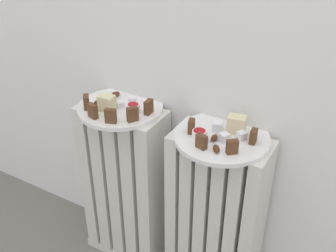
{
  "coord_description": "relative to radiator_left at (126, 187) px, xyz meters",
  "views": [
    {
      "loc": [
        0.49,
        -0.57,
        1.17
      ],
      "look_at": [
        0.0,
        0.28,
        0.57
      ],
      "focal_mm": 43.9,
      "sensor_mm": 36.0,
      "label": 1
    }
  ],
  "objects": [
    {
      "name": "plate_right",
      "position": [
        0.32,
        0.0,
        0.3
      ],
      "size": [
        0.25,
        0.25,
        0.01
      ],
      "primitive_type": "cylinder",
      "color": "white",
      "rests_on": "radiator_right"
    },
    {
      "name": "plate_left",
      "position": [
        0.0,
        0.0,
        0.3
      ],
      "size": [
        0.25,
        0.25,
        0.01
      ],
      "primitive_type": "cylinder",
      "color": "white",
      "rests_on": "radiator_left"
    },
    {
      "name": "dark_cake_slice_right_0",
      "position": [
        0.25,
        -0.03,
        0.32
      ],
      "size": [
        0.02,
        0.03,
        0.04
      ],
      "primitive_type": "cube",
      "rotation": [
        0.0,
        0.0,
        -1.25
      ],
      "color": "#56351E",
      "rests_on": "plate_right"
    },
    {
      "name": "dark_cake_slice_left_1",
      "position": [
        -0.03,
        -0.09,
        0.33
      ],
      "size": [
        0.03,
        0.02,
        0.04
      ],
      "primitive_type": "cube",
      "rotation": [
        0.0,
        0.0,
        -0.27
      ],
      "color": "#56351E",
      "rests_on": "plate_left"
    },
    {
      "name": "turkish_delight_right_0",
      "position": [
        0.3,
        0.02,
        0.32
      ],
      "size": [
        0.03,
        0.03,
        0.03
      ],
      "primitive_type": "cube",
      "rotation": [
        0.0,
        0.0,
        0.33
      ],
      "color": "white",
      "rests_on": "plate_right"
    },
    {
      "name": "medjool_date_left_0",
      "position": [
        -0.05,
        0.04,
        0.31
      ],
      "size": [
        0.03,
        0.03,
        0.02
      ],
      "primitive_type": "ellipsoid",
      "rotation": [
        0.0,
        0.0,
        1.11
      ],
      "color": "#4C2814",
      "rests_on": "plate_left"
    },
    {
      "name": "turkish_delight_left_0",
      "position": [
        0.01,
        -0.01,
        0.32
      ],
      "size": [
        0.03,
        0.03,
        0.02
      ],
      "primitive_type": "cube",
      "rotation": [
        0.0,
        0.0,
        0.98
      ],
      "color": "white",
      "rests_on": "plate_left"
    },
    {
      "name": "dark_cake_slice_right_1",
      "position": [
        0.3,
        -0.08,
        0.32
      ],
      "size": [
        0.03,
        0.02,
        0.04
      ],
      "primitive_type": "cube",
      "rotation": [
        0.0,
        0.0,
        -0.28
      ],
      "color": "#56351E",
      "rests_on": "plate_right"
    },
    {
      "name": "medjool_date_right_0",
      "position": [
        0.34,
        -0.07,
        0.31
      ],
      "size": [
        0.03,
        0.03,
        0.02
      ],
      "primitive_type": "ellipsoid",
      "rotation": [
        0.0,
        0.0,
        2.2
      ],
      "color": "#4C2814",
      "rests_on": "plate_right"
    },
    {
      "name": "dark_cake_slice_left_2",
      "position": [
        0.03,
        -0.09,
        0.33
      ],
      "size": [
        0.03,
        0.02,
        0.04
      ],
      "primitive_type": "cube",
      "rotation": [
        0.0,
        0.0,
        0.36
      ],
      "color": "#56351E",
      "rests_on": "plate_left"
    },
    {
      "name": "dark_cake_slice_right_3",
      "position": [
        0.4,
        0.01,
        0.32
      ],
      "size": [
        0.02,
        0.03,
        0.04
      ],
      "primitive_type": "cube",
      "rotation": [
        0.0,
        0.0,
        1.68
      ],
      "color": "#56351E",
      "rests_on": "plate_right"
    },
    {
      "name": "marble_cake_slice_left_0",
      "position": [
        -0.02,
        -0.04,
        0.33
      ],
      "size": [
        0.05,
        0.04,
        0.05
      ],
      "primitive_type": "cube",
      "rotation": [
        0.0,
        0.0,
        0.11
      ],
      "color": "beige",
      "rests_on": "plate_left"
    },
    {
      "name": "medjool_date_left_1",
      "position": [
        -0.06,
        -0.03,
        0.31
      ],
      "size": [
        0.02,
        0.03,
        0.02
      ],
      "primitive_type": "ellipsoid",
      "rotation": [
        0.0,
        0.0,
        1.24
      ],
      "color": "#4C2814",
      "rests_on": "plate_left"
    },
    {
      "name": "dark_cake_slice_left_0",
      "position": [
        -0.08,
        -0.06,
        0.33
      ],
      "size": [
        0.03,
        0.03,
        0.04
      ],
      "primitive_type": "cube",
      "rotation": [
        0.0,
        0.0,
        -0.9
      ],
      "color": "#56351E",
      "rests_on": "plate_left"
    },
    {
      "name": "marble_cake_slice_right_0",
      "position": [
        0.35,
        0.03,
        0.33
      ],
      "size": [
        0.05,
        0.04,
        0.05
      ],
      "primitive_type": "cube",
      "rotation": [
        0.0,
        0.0,
        0.21
      ],
      "color": "beige",
      "rests_on": "plate_right"
    },
    {
      "name": "medjool_date_right_1",
      "position": [
        0.32,
        -0.03,
        0.31
      ],
      "size": [
        0.02,
        0.03,
        0.02
      ],
      "primitive_type": "ellipsoid",
      "rotation": [
        0.0,
        0.0,
        1.52
      ],
      "color": "#4C2814",
      "rests_on": "plate_right"
    },
    {
      "name": "dark_cake_slice_right_2",
      "position": [
        0.38,
        -0.06,
        0.32
      ],
      "size": [
        0.03,
        0.03,
        0.04
      ],
      "primitive_type": "cube",
      "rotation": [
        0.0,
        0.0,
        0.7
      ],
      "color": "#56351E",
      "rests_on": "plate_right"
    },
    {
      "name": "radiator_right",
      "position": [
        0.32,
        -0.0,
        -0.0
      ],
      "size": [
        0.28,
        0.14,
        0.58
      ],
      "color": "silver",
      "rests_on": "ground_plane"
    },
    {
      "name": "jam_bowl_left",
      "position": [
        0.05,
        -0.01,
        0.32
      ],
      "size": [
        0.04,
        0.04,
        0.03
      ],
      "color": "white",
      "rests_on": "plate_left"
    },
    {
      "name": "turkish_delight_right_1",
      "position": [
        0.37,
        0.01,
        0.32
      ],
      "size": [
        0.03,
        0.03,
        0.02
      ],
      "primitive_type": "cube",
      "rotation": [
        0.0,
        0.0,
        1.05
      ],
      "color": "white",
      "rests_on": "plate_right"
    },
    {
      "name": "turkish_delight_right_2",
      "position": [
        0.34,
        -0.02,
        0.32
      ],
      "size": [
        0.03,
        0.03,
        0.02
      ],
      "primitive_type": "cube",
      "rotation": [
        0.0,
        0.0,
        1.1
      ],
      "color": "white",
      "rests_on": "plate_right"
    },
    {
      "name": "fork",
      "position": [
        0.31,
        -0.02,
        0.31
      ],
      "size": [
        0.04,
        0.1,
        0.0
      ],
      "color": "silver",
      "rests_on": "plate_right"
    },
    {
      "name": "turkish_delight_left_1",
      "position": [
        0.02,
        0.03,
        0.32
      ],
      "size": [
        0.02,
        0.02,
        0.02
      ],
      "primitive_type": "cube",
      "rotation": [
        0.0,
        0.0,
        0.2
      ],
      "color": "white",
      "rests_on": "plate_left"
    },
    {
      "name": "jam_bowl_right",
      "position": [
        0.28,
        -0.04,
        0.32
      ],
      "size": [
        0.04,
        0.04,
        0.02
      ],
      "color": "white",
      "rests_on": "plate_right"
    },
    {
      "name": "dark_cake_slice_left_4",
      "position": [
        0.1,
        0.0,
        0.33
      ],
      "size": [
        0.02,
        0.03,
        0.04
      ],
      "primitive_type": "cube",
      "rotation": [
        0.0,
        0.0,
        1.62
      ],
      "color": "#56351E",
      "rests_on": "plate_left"
    },
    {
      "name": "radiator_left",
      "position": [
        0.0,
        0.0,
        0.0
      ],
      "size": [
        0.28,
        0.14,
        0.58
      ],
      "color": "silver",
      "rests_on": "ground_plane"
    },
    {
      "name": "dark_cake_slice_left_3",
      "position": [
        0.08,
        -0.05,
        0.33
      ],
      "size": [
        0.03,
        0.03,
        0.04
      ],
      "primitive_type": "cube",
      "rotation": [
        0.0,
        0.0,
        0.99
      ],
      "color": "#56351E",
      "rests_on": "plate_left"
    }
  ]
}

